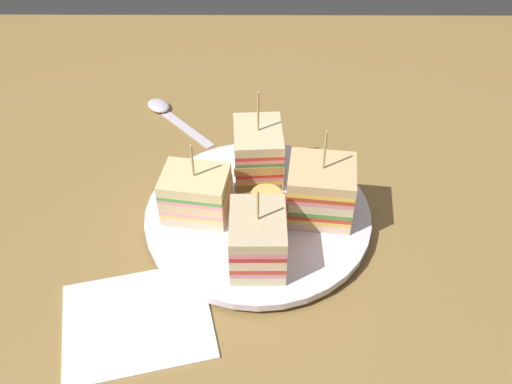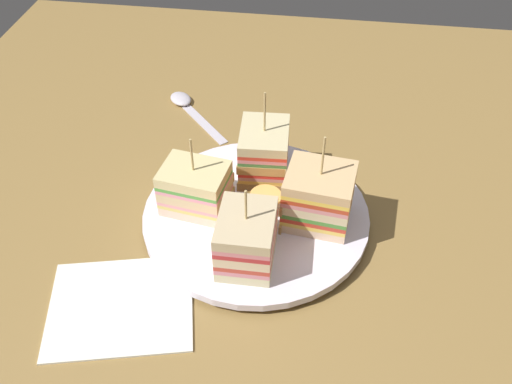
{
  "view_description": "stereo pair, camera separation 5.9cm",
  "coord_description": "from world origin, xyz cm",
  "views": [
    {
      "loc": [
        -42.76,
        -0.2,
        44.86
      ],
      "look_at": [
        0.0,
        0.0,
        4.64
      ],
      "focal_mm": 39.04,
      "sensor_mm": 36.0,
      "label": 1
    },
    {
      "loc": [
        -42.33,
        -6.05,
        44.86
      ],
      "look_at": [
        0.0,
        0.0,
        4.64
      ],
      "focal_mm": 39.04,
      "sensor_mm": 36.0,
      "label": 2
    }
  ],
  "objects": [
    {
      "name": "chip_pile",
      "position": [
        -0.67,
        0.12,
        2.69
      ],
      "size": [
        6.96,
        5.79,
        2.29
      ],
      "color": "#E5D383",
      "rests_on": "plate"
    },
    {
      "name": "plate",
      "position": [
        0.0,
        0.0,
        0.99
      ],
      "size": [
        24.7,
        24.7,
        1.64
      ],
      "color": "white",
      "rests_on": "ground_plane"
    },
    {
      "name": "sandwich_wedge_3",
      "position": [
        0.11,
        6.54,
        4.28
      ],
      "size": [
        6.2,
        7.62,
        9.29
      ],
      "rotation": [
        0.0,
        0.0,
        10.84
      ],
      "color": "beige",
      "rests_on": "plate"
    },
    {
      "name": "napkin",
      "position": [
        -12.95,
        11.33,
        0.25
      ],
      "size": [
        14.19,
        15.99,
        0.5
      ],
      "primitive_type": "cube",
      "rotation": [
        0.0,
        0.0,
        0.24
      ],
      "color": "white",
      "rests_on": "ground_plane"
    },
    {
      "name": "sandwich_wedge_0",
      "position": [
        -6.55,
        -0.11,
        4.5
      ],
      "size": [
        6.95,
        5.44,
        9.28
      ],
      "rotation": [
        0.0,
        0.0,
        6.29
      ],
      "color": "beige",
      "rests_on": "plate"
    },
    {
      "name": "sandwich_wedge_1",
      "position": [
        -0.11,
        -6.56,
        4.81
      ],
      "size": [
        6.86,
        7.58,
        10.99
      ],
      "rotation": [
        0.0,
        0.0,
        7.74
      ],
      "color": "beige",
      "rests_on": "plate"
    },
    {
      "name": "sandwich_wedge_2",
      "position": [
        6.54,
        0.4,
        4.72
      ],
      "size": [
        7.21,
        5.76,
        11.08
      ],
      "rotation": [
        0.0,
        0.0,
        9.48
      ],
      "color": "beige",
      "rests_on": "plate"
    },
    {
      "name": "spoon",
      "position": [
        20.79,
        12.86,
        0.41
      ],
      "size": [
        11.3,
        10.53,
        1.0
      ],
      "rotation": [
        0.0,
        0.0,
        0.74
      ],
      "color": "silver",
      "rests_on": "ground_plane"
    },
    {
      "name": "ground_plane",
      "position": [
        0.0,
        0.0,
        -0.9
      ],
      "size": [
        101.93,
        96.65,
        1.8
      ],
      "primitive_type": "cube",
      "color": "olive"
    }
  ]
}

